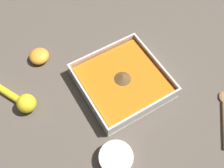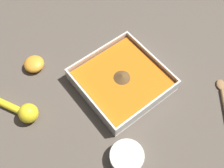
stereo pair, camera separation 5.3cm
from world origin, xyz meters
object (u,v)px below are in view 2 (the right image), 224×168
(wooden_spoon, at_px, (224,102))
(square_dish, at_px, (122,80))
(spice_bowl, at_px, (127,157))
(lemon_half, at_px, (34,64))
(lemon_squeezer, at_px, (21,110))

(wooden_spoon, bearing_deg, square_dish, 80.62)
(spice_bowl, height_order, lemon_half, same)
(spice_bowl, height_order, lemon_squeezer, lemon_squeezer)
(square_dish, xyz_separation_m, spice_bowl, (0.20, -0.14, -0.00))
(lemon_half, distance_m, wooden_spoon, 0.62)
(square_dish, bearing_deg, spice_bowl, -36.10)
(wooden_spoon, bearing_deg, spice_bowl, 122.50)
(square_dish, bearing_deg, lemon_squeezer, -108.66)
(spice_bowl, distance_m, lemon_half, 0.43)
(wooden_spoon, bearing_deg, lemon_half, 80.53)
(square_dish, distance_m, wooden_spoon, 0.33)
(square_dish, relative_size, spice_bowl, 2.75)
(lemon_squeezer, height_order, wooden_spoon, lemon_squeezer)
(lemon_squeezer, xyz_separation_m, wooden_spoon, (0.35, 0.51, -0.02))
(spice_bowl, relative_size, lemon_squeezer, 0.49)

